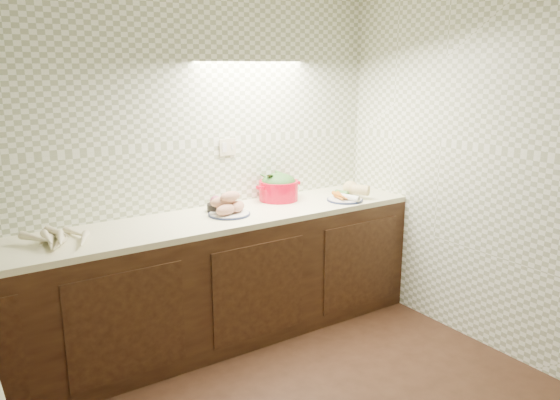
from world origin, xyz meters
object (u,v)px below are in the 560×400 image
parsnip_pile (60,238)px  veg_plate (347,193)px  dutch_oven (279,187)px  sweet_potato_plate (228,206)px  onion_bowl (217,205)px

parsnip_pile → veg_plate: veg_plate is taller
dutch_oven → veg_plate: 0.53m
sweet_potato_plate → onion_bowl: 0.13m
sweet_potato_plate → veg_plate: (0.98, -0.10, -0.01)m
parsnip_pile → sweet_potato_plate: (1.10, 0.00, 0.03)m
veg_plate → dutch_oven: bearing=150.7°
sweet_potato_plate → dutch_oven: 0.55m
dutch_oven → veg_plate: (0.46, -0.26, -0.06)m
parsnip_pile → onion_bowl: (1.08, 0.12, 0.01)m
parsnip_pile → sweet_potato_plate: size_ratio=1.32×
onion_bowl → sweet_potato_plate: bearing=-81.0°
onion_bowl → veg_plate: 1.03m
parsnip_pile → dutch_oven: 1.63m
sweet_potato_plate → parsnip_pile: bearing=-180.0°
dutch_oven → onion_bowl: bearing=-177.2°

